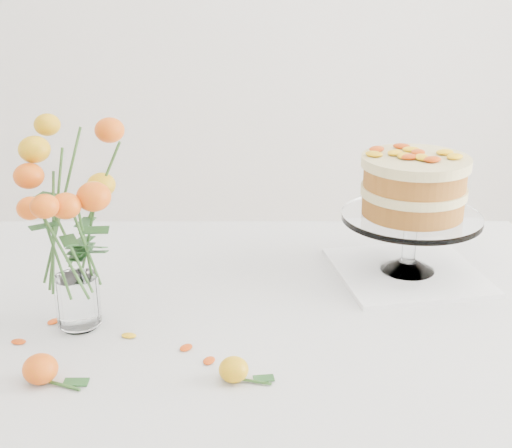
% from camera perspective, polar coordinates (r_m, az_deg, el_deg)
% --- Properties ---
extents(table, '(1.43, 0.93, 0.76)m').
position_cam_1_polar(table, '(1.35, -4.10, -9.90)').
color(table, tan).
rests_on(table, ground).
extents(napkin, '(0.32, 0.32, 0.01)m').
position_cam_1_polar(napkin, '(1.47, 11.99, -3.76)').
color(napkin, white).
rests_on(napkin, table).
extents(cake_stand, '(0.27, 0.27, 0.25)m').
position_cam_1_polar(cake_stand, '(1.41, 12.49, 2.51)').
color(cake_stand, white).
rests_on(cake_stand, napkin).
extents(rose_vase, '(0.26, 0.26, 0.38)m').
position_cam_1_polar(rose_vase, '(1.20, -14.77, 1.45)').
color(rose_vase, white).
rests_on(rose_vase, table).
extents(loose_rose_near, '(0.08, 0.05, 0.04)m').
position_cam_1_polar(loose_rose_near, '(1.09, -1.78, -11.57)').
color(loose_rose_near, orange).
rests_on(loose_rose_near, table).
extents(loose_rose_far, '(0.09, 0.06, 0.05)m').
position_cam_1_polar(loose_rose_far, '(1.14, -16.85, -11.05)').
color(loose_rose_far, orange).
rests_on(loose_rose_far, table).
extents(stray_petal_a, '(0.03, 0.02, 0.00)m').
position_cam_1_polar(stray_petal_a, '(1.23, -10.13, -8.79)').
color(stray_petal_a, yellow).
rests_on(stray_petal_a, table).
extents(stray_petal_b, '(0.03, 0.02, 0.00)m').
position_cam_1_polar(stray_petal_b, '(1.19, -5.62, -9.84)').
color(stray_petal_b, yellow).
rests_on(stray_petal_b, table).
extents(stray_petal_c, '(0.03, 0.02, 0.00)m').
position_cam_1_polar(stray_petal_c, '(1.15, -3.78, -10.87)').
color(stray_petal_c, yellow).
rests_on(stray_petal_c, table).
extents(stray_petal_d, '(0.03, 0.02, 0.00)m').
position_cam_1_polar(stray_petal_d, '(1.31, -15.88, -7.52)').
color(stray_petal_d, yellow).
rests_on(stray_petal_d, table).
extents(stray_petal_e, '(0.03, 0.02, 0.00)m').
position_cam_1_polar(stray_petal_e, '(1.26, -18.46, -8.94)').
color(stray_petal_e, yellow).
rests_on(stray_petal_e, table).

